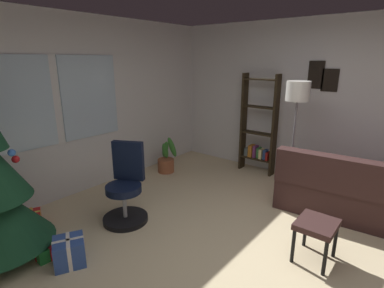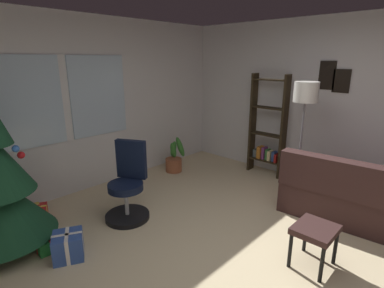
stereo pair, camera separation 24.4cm
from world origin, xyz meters
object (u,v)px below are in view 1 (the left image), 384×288
object	(u,v)px
gift_box_red	(29,220)
floor_lamp	(297,100)
gift_box_blue	(69,252)
bookshelf	(258,130)
potted_plant	(167,160)
gift_box_gold	(22,223)
couch	(357,190)
footstool	(316,228)
gift_box_green	(47,250)
office_chair	(126,191)

from	to	relation	value
gift_box_red	floor_lamp	distance (m)	3.89
gift_box_blue	bookshelf	distance (m)	3.56
potted_plant	gift_box_gold	bearing A→B (deg)	-178.56
couch	gift_box_red	world-z (taller)	couch
potted_plant	couch	bearing A→B (deg)	-79.70
couch	footstool	size ratio (longest dim) A/B	4.11
gift_box_gold	potted_plant	world-z (taller)	potted_plant
gift_box_green	footstool	bearing A→B (deg)	-51.89
gift_box_gold	potted_plant	xyz separation A→B (m)	(2.52, 0.06, 0.09)
footstool	gift_box_green	size ratio (longest dim) A/B	1.69
footstool	bookshelf	distance (m)	2.52
bookshelf	floor_lamp	distance (m)	1.10
footstool	potted_plant	bearing A→B (deg)	73.46
footstool	potted_plant	distance (m)	3.02
office_chair	potted_plant	bearing A→B (deg)	26.76
footstool	gift_box_gold	size ratio (longest dim) A/B	1.32
footstool	gift_box_blue	size ratio (longest dim) A/B	1.11
footstool	gift_box_red	distance (m)	3.32
gift_box_red	office_chair	distance (m)	1.22
footstool	potted_plant	size ratio (longest dim) A/B	0.68
couch	floor_lamp	distance (m)	1.46
office_chair	potted_plant	distance (m)	1.74
gift_box_blue	potted_plant	distance (m)	2.66
bookshelf	gift_box_red	bearing A→B (deg)	159.46
gift_box_blue	footstool	bearing A→B (deg)	-49.45
couch	office_chair	xyz separation A→B (m)	(-2.09, 2.22, 0.09)
gift_box_green	office_chair	world-z (taller)	office_chair
gift_box_gold	office_chair	xyz separation A→B (m)	(0.98, -0.71, 0.27)
floor_lamp	potted_plant	distance (m)	2.45
couch	bookshelf	size ratio (longest dim) A/B	1.01
gift_box_gold	floor_lamp	size ratio (longest dim) A/B	0.19
office_chair	gift_box_gold	bearing A→B (deg)	143.90
gift_box_green	gift_box_gold	xyz separation A→B (m)	(0.03, 0.67, 0.05)
gift_box_green	floor_lamp	bearing A→B (deg)	-22.88
floor_lamp	gift_box_gold	bearing A→B (deg)	147.32
floor_lamp	bookshelf	bearing A→B (deg)	61.03
floor_lamp	potted_plant	world-z (taller)	floor_lamp
gift_box_green	gift_box_gold	size ratio (longest dim) A/B	0.78
couch	gift_box_gold	world-z (taller)	couch
bookshelf	floor_lamp	bearing A→B (deg)	-118.97
gift_box_gold	office_chair	bearing A→B (deg)	-36.10
couch	floor_lamp	xyz separation A→B (m)	(0.04, 0.94, 1.11)
potted_plant	gift_box_green	bearing A→B (deg)	-163.96
gift_box_green	gift_box_blue	size ratio (longest dim) A/B	0.66
gift_box_gold	bookshelf	bearing A→B (deg)	-18.71
gift_box_red	gift_box_green	bearing A→B (deg)	-100.05
couch	footstool	xyz separation A→B (m)	(-1.40, 0.10, 0.07)
footstool	gift_box_gold	world-z (taller)	footstool
footstool	floor_lamp	world-z (taller)	floor_lamp
footstool	office_chair	xyz separation A→B (m)	(-0.68, 2.11, 0.02)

